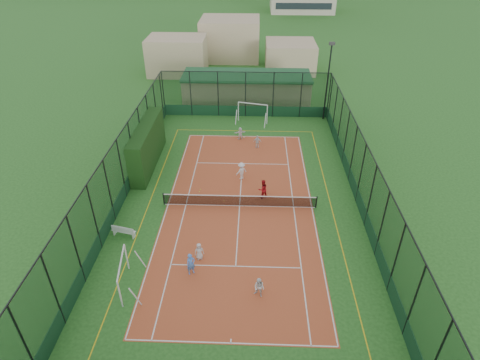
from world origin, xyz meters
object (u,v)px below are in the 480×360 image
object	(u,v)px
coach	(263,189)
child_near_left	(199,251)
child_far_back	(240,133)
child_near_right	(259,288)
futsal_goal_far	(253,113)
white_bench	(124,231)
child_far_right	(257,142)
futsal_goal_near	(123,275)
floodlight_ne	(327,82)
child_far_left	(241,171)
clubhouse	(247,87)
child_near_mid	(191,264)

from	to	relation	value
coach	child_near_left	bearing A→B (deg)	31.22
child_far_back	child_near_right	bearing A→B (deg)	78.12
futsal_goal_far	child_far_back	distance (m)	4.27
child_near_right	futsal_goal_far	bearing A→B (deg)	121.79
child_near_right	child_far_back	distance (m)	20.09
child_near_right	child_far_back	bearing A→B (deg)	125.46
white_bench	child_far_right	bearing A→B (deg)	69.21
futsal_goal_near	child_near_left	world-z (taller)	futsal_goal_near
floodlight_ne	child_near_right	distance (m)	26.51
child_far_right	coach	distance (m)	8.30
child_far_right	child_far_left	bearing A→B (deg)	76.52
futsal_goal_far	coach	size ratio (longest dim) A/B	2.09
clubhouse	futsal_goal_far	size ratio (longest dim) A/B	4.62
futsal_goal_far	child_near_left	size ratio (longest dim) A/B	2.72
child_near_right	child_far_right	distance (m)	18.19
child_near_mid	clubhouse	bearing A→B (deg)	54.45
clubhouse	futsal_goal_near	world-z (taller)	clubhouse
clubhouse	child_near_left	distance (m)	27.90
clubhouse	child_near_mid	world-z (taller)	clubhouse
clubhouse	coach	world-z (taller)	clubhouse
child_near_right	child_far_left	bearing A→B (deg)	126.82
futsal_goal_near	child_near_mid	bearing A→B (deg)	-80.49
floodlight_ne	child_near_right	xyz separation A→B (m)	(-7.15, -25.30, -3.45)
child_far_left	child_near_right	bearing A→B (deg)	61.10
floodlight_ne	clubhouse	bearing A→B (deg)	147.88
futsal_goal_far	white_bench	bearing A→B (deg)	-100.22
child_near_left	coach	size ratio (longest dim) A/B	0.77
white_bench	child_near_right	world-z (taller)	child_near_right
child_near_right	child_far_back	world-z (taller)	child_near_right
floodlight_ne	futsal_goal_far	xyz separation A→B (m)	(-7.80, -1.21, -3.06)
child_near_left	child_near_mid	xyz separation A→B (m)	(-0.34, -1.28, 0.15)
futsal_goal_far	child_far_right	bearing A→B (deg)	-70.88
child_near_left	floodlight_ne	bearing A→B (deg)	48.77
futsal_goal_near	child_far_back	size ratio (longest dim) A/B	2.48
floodlight_ne	coach	world-z (taller)	floodlight_ne
futsal_goal_far	child_near_right	world-z (taller)	futsal_goal_far
floodlight_ne	coach	bearing A→B (deg)	-113.97
futsal_goal_near	child_far_left	bearing A→B (deg)	-36.65
futsal_goal_far	child_far_left	bearing A→B (deg)	-80.00
white_bench	child_far_back	bearing A→B (deg)	77.55
white_bench	child_far_back	size ratio (longest dim) A/B	1.34
futsal_goal_near	child_far_right	distance (m)	19.42
child_far_left	child_far_back	world-z (taller)	child_far_left
child_near_left	child_far_back	bearing A→B (deg)	68.23
clubhouse	child_far_right	distance (m)	12.61
clubhouse	coach	bearing A→B (deg)	-85.18
child_far_left	child_far_back	size ratio (longest dim) A/B	1.24
futsal_goal_near	futsal_goal_far	bearing A→B (deg)	-25.75
clubhouse	coach	distance (m)	20.89
futsal_goal_near	coach	distance (m)	12.55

